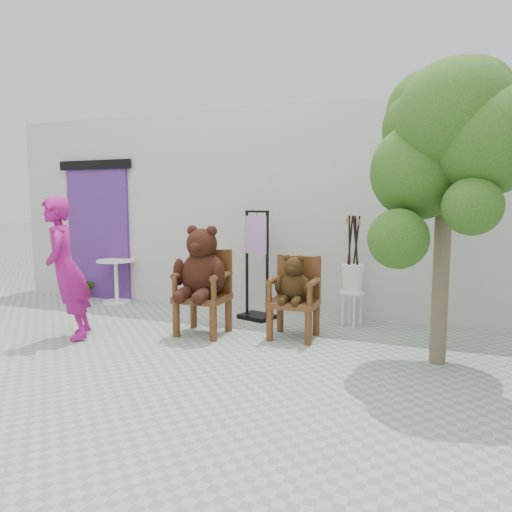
# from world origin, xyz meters

# --- Properties ---
(ground_plane) EXTENTS (60.00, 60.00, 0.00)m
(ground_plane) POSITION_xyz_m (0.00, 0.00, 0.00)
(ground_plane) COLOR gray
(ground_plane) RESTS_ON ground
(back_wall) EXTENTS (9.00, 1.00, 3.00)m
(back_wall) POSITION_xyz_m (0.00, 3.10, 1.50)
(back_wall) COLOR beige
(back_wall) RESTS_ON ground
(doorway) EXTENTS (1.40, 0.11, 2.33)m
(doorway) POSITION_xyz_m (-3.00, 2.58, 1.16)
(doorway) COLOR #4F2674
(doorway) RESTS_ON ground
(chair_big) EXTENTS (0.67, 0.71, 1.35)m
(chair_big) POSITION_xyz_m (-0.35, 1.21, 0.75)
(chair_big) COLOR #47240F
(chair_big) RESTS_ON ground
(chair_small) EXTENTS (0.56, 0.54, 1.00)m
(chair_small) POSITION_xyz_m (0.75, 1.45, 0.60)
(chair_small) COLOR #47240F
(chair_small) RESTS_ON ground
(person) EXTENTS (0.68, 0.73, 1.68)m
(person) POSITION_xyz_m (-1.77, 0.48, 0.84)
(person) COLOR #A01372
(person) RESTS_ON ground
(cafe_table) EXTENTS (0.60, 0.60, 0.70)m
(cafe_table) POSITION_xyz_m (-2.50, 2.35, 0.44)
(cafe_table) COLOR white
(cafe_table) RESTS_ON ground
(display_stand) EXTENTS (0.54, 0.47, 1.51)m
(display_stand) POSITION_xyz_m (0.01, 2.14, 0.58)
(display_stand) COLOR black
(display_stand) RESTS_ON ground
(stool_bucket) EXTENTS (0.32, 0.32, 1.45)m
(stool_bucket) POSITION_xyz_m (1.32, 2.24, 0.64)
(stool_bucket) COLOR white
(stool_bucket) RESTS_ON ground
(tree) EXTENTS (1.50, 1.80, 3.11)m
(tree) POSITION_xyz_m (2.37, 1.15, 2.29)
(tree) COLOR brown
(tree) RESTS_ON ground
(potted_plant) EXTENTS (0.34, 0.30, 0.36)m
(potted_plant) POSITION_xyz_m (-3.24, 2.35, 0.18)
(potted_plant) COLOR #1C3D10
(potted_plant) RESTS_ON ground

